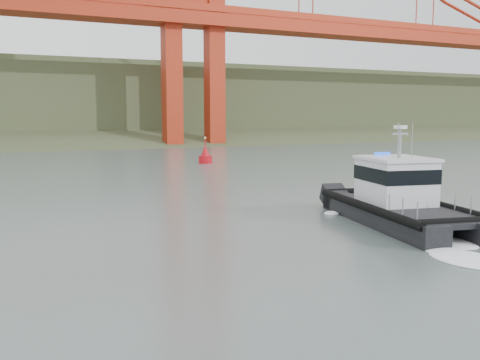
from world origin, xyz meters
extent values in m
plane|color=#51605B|center=(0.00, 0.00, 0.00)|extent=(400.00, 400.00, 0.00)
cube|color=#3A4A2A|center=(0.00, 92.00, 0.00)|extent=(500.00, 44.72, 16.25)
cube|color=#3A4A2A|center=(0.00, 120.00, 6.00)|extent=(500.00, 70.00, 18.00)
cube|color=#3A4A2A|center=(0.00, 145.00, 11.00)|extent=(500.00, 60.00, 16.00)
cube|color=#A52A14|center=(0.00, 75.00, 22.00)|extent=(260.00, 6.00, 2.20)
cube|color=black|center=(6.43, 6.17, 0.41)|extent=(3.39, 10.88, 1.18)
cube|color=black|center=(9.04, 5.65, 0.41)|extent=(3.39, 10.88, 1.18)
cube|color=black|center=(7.63, 5.43, 0.89)|extent=(5.70, 9.95, 0.25)
cube|color=silver|center=(7.83, 6.40, 2.14)|extent=(3.60, 4.06, 2.27)
cube|color=black|center=(7.83, 6.40, 2.55)|extent=(3.67, 4.13, 0.74)
cube|color=silver|center=(7.83, 6.40, 3.35)|extent=(3.83, 4.29, 0.16)
cylinder|color=gray|center=(7.77, 6.11, 4.16)|extent=(0.16, 0.16, 1.77)
cylinder|color=white|center=(7.77, 6.11, 5.00)|extent=(0.69, 0.69, 0.18)
cylinder|color=#B90C15|center=(11.35, 42.53, 0.35)|extent=(1.56, 1.56, 1.04)
cone|color=#B90C15|center=(11.35, 42.53, 1.38)|extent=(1.21, 1.21, 1.56)
cylinder|color=#B90C15|center=(11.35, 42.53, 2.42)|extent=(0.14, 0.14, 0.87)
sphere|color=#E5D87F|center=(11.35, 42.53, 2.94)|extent=(0.26, 0.26, 0.26)
camera|label=1|loc=(-11.34, -15.24, 5.63)|focal=40.00mm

